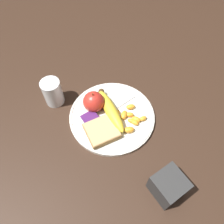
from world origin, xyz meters
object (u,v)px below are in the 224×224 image
object	(u,v)px
jam_packet	(90,119)
condiment_caddy	(168,186)
plate	(112,116)
bread_slice	(102,131)
fork	(111,111)
banana	(111,109)
juice_glass	(53,93)
apple	(94,102)

from	to	relation	value
jam_packet	condiment_caddy	world-z (taller)	condiment_caddy
plate	bread_slice	distance (m)	0.07
fork	banana	bearing A→B (deg)	69.98
plate	juice_glass	world-z (taller)	juice_glass
apple	bread_slice	distance (m)	0.10
apple	banana	bearing A→B (deg)	-52.19
juice_glass	jam_packet	world-z (taller)	juice_glass
plate	condiment_caddy	world-z (taller)	condiment_caddy
banana	condiment_caddy	distance (m)	0.29
bread_slice	jam_packet	bearing A→B (deg)	97.12
juice_glass	apple	distance (m)	0.15
plate	juice_glass	distance (m)	0.21
plate	condiment_caddy	size ratio (longest dim) A/B	3.63
fork	jam_packet	size ratio (longest dim) A/B	3.52
fork	apple	bearing A→B (deg)	-51.66
jam_packet	plate	bearing A→B (deg)	-18.64
banana	condiment_caddy	size ratio (longest dim) A/B	2.38
apple	banana	distance (m)	0.06
plate	jam_packet	world-z (taller)	jam_packet
fork	condiment_caddy	size ratio (longest dim) A/B	2.25
plate	fork	bearing A→B (deg)	69.69
bread_slice	plate	bearing A→B (deg)	29.32
plate	jam_packet	bearing A→B (deg)	161.36
apple	bread_slice	world-z (taller)	apple
condiment_caddy	jam_packet	bearing A→B (deg)	101.18
bread_slice	condiment_caddy	size ratio (longest dim) A/B	1.36
jam_packet	bread_slice	bearing A→B (deg)	-82.88
fork	condiment_caddy	xyz separation A→B (m)	(-0.02, -0.30, 0.02)
juice_glass	banana	bearing A→B (deg)	-50.52
apple	jam_packet	bearing A→B (deg)	-136.66
plate	jam_packet	distance (m)	0.08
apple	banana	xyz separation A→B (m)	(0.04, -0.05, -0.02)
fork	jam_packet	distance (m)	0.08
bread_slice	banana	bearing A→B (deg)	34.47
banana	fork	distance (m)	0.02
juice_glass	condiment_caddy	size ratio (longest dim) A/B	1.21
juice_glass	condiment_caddy	bearing A→B (deg)	-75.49
apple	banana	world-z (taller)	apple
apple	bread_slice	xyz separation A→B (m)	(-0.03, -0.09, -0.02)
plate	juice_glass	size ratio (longest dim) A/B	2.99
banana	bread_slice	distance (m)	0.08
juice_glass	fork	distance (m)	0.20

